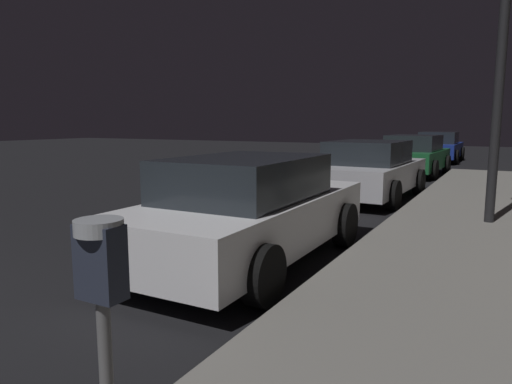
{
  "coord_description": "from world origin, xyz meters",
  "views": [
    {
      "loc": [
        5.86,
        -0.83,
        1.87
      ],
      "look_at": [
        4.19,
        2.24,
        1.35
      ],
      "focal_mm": 32.65,
      "sensor_mm": 36.0,
      "label": 1
    }
  ],
  "objects": [
    {
      "name": "street_lamp",
      "position": [
        5.63,
        8.13,
        3.43
      ],
      "size": [
        0.44,
        0.44,
        4.87
      ],
      "color": "black",
      "rests_on": "sidewalk"
    },
    {
      "name": "car_green",
      "position": [
        2.85,
        16.52,
        0.72
      ],
      "size": [
        2.2,
        4.15,
        1.43
      ],
      "color": "#19592D",
      "rests_on": "ground"
    },
    {
      "name": "car_blue",
      "position": [
        2.85,
        23.07,
        0.7
      ],
      "size": [
        2.06,
        4.23,
        1.43
      ],
      "color": "navy",
      "rests_on": "ground"
    },
    {
      "name": "parking_meter",
      "position": [
        4.49,
        0.42,
        1.18
      ],
      "size": [
        0.19,
        0.19,
        1.35
      ],
      "color": "#59595B",
      "rests_on": "sidewalk"
    },
    {
      "name": "car_silver",
      "position": [
        2.85,
        10.51,
        0.71
      ],
      "size": [
        2.19,
        4.36,
        1.43
      ],
      "color": "#B7B7BF",
      "rests_on": "ground"
    },
    {
      "name": "car_white",
      "position": [
        2.85,
        4.51,
        0.71
      ],
      "size": [
        2.01,
        4.37,
        1.43
      ],
      "color": "silver",
      "rests_on": "ground"
    }
  ]
}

